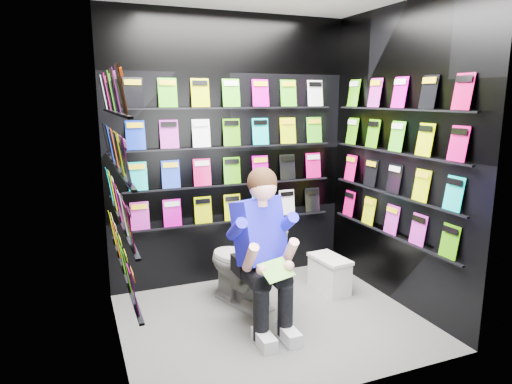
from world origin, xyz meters
name	(u,v)px	position (x,y,z in m)	size (l,w,h in m)	color
floor	(271,320)	(0.00, 0.00, 0.00)	(2.40, 2.40, 0.00)	#585856
wall_back	(231,152)	(0.00, 1.00, 1.30)	(2.40, 0.04, 2.60)	black
wall_front	(343,190)	(0.00, -1.00, 1.30)	(2.40, 0.04, 2.60)	black
wall_left	(111,176)	(-1.20, 0.00, 1.30)	(0.04, 2.00, 2.60)	black
wall_right	(398,158)	(1.20, 0.00, 1.30)	(0.04, 2.00, 2.60)	black
comics_back	(232,152)	(0.00, 0.97, 1.31)	(2.10, 0.06, 1.37)	#CA0D55
comics_left	(115,175)	(-1.17, 0.00, 1.31)	(0.06, 1.70, 1.37)	#CA0D55
comics_right	(396,158)	(1.17, 0.00, 1.31)	(0.06, 1.70, 1.37)	#CA0D55
toilet	(242,264)	(-0.11, 0.40, 0.37)	(0.42, 0.75, 0.73)	silver
longbox	(329,275)	(0.76, 0.35, 0.15)	(0.22, 0.41, 0.31)	silver
longbox_lid	(330,259)	(0.76, 0.35, 0.32)	(0.24, 0.43, 0.03)	silver
reader	(258,232)	(-0.11, 0.02, 0.77)	(0.52, 0.76, 1.41)	#100AC4
held_comic	(276,270)	(-0.11, -0.33, 0.58)	(0.26, 0.01, 0.18)	#2DB261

